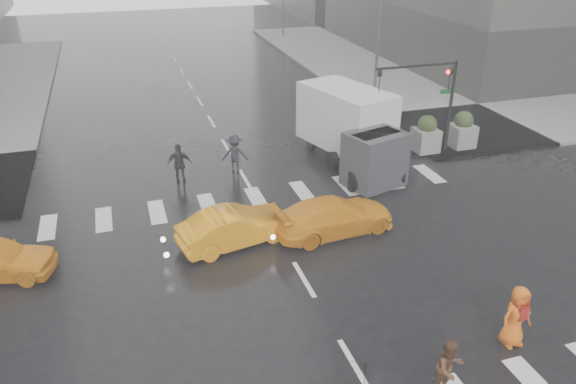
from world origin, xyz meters
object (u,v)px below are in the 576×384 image
object	(u,v)px
box_truck	(353,128)
pedestrian_orange	(516,316)
pedestrian_brown	(449,368)
traffic_signal_pole	(434,90)
taxi_mid	(236,227)

from	to	relation	value
box_truck	pedestrian_orange	bearing A→B (deg)	-109.88
pedestrian_brown	box_truck	size ratio (longest dim) A/B	0.25
pedestrian_brown	box_truck	bearing A→B (deg)	68.12
box_truck	pedestrian_brown	bearing A→B (deg)	-120.65
traffic_signal_pole	taxi_mid	xyz separation A→B (m)	(-10.57, -5.23, -2.55)
traffic_signal_pole	pedestrian_brown	bearing A→B (deg)	-118.32
pedestrian_brown	pedestrian_orange	bearing A→B (deg)	13.36
pedestrian_brown	box_truck	distance (m)	13.92
taxi_mid	box_truck	size ratio (longest dim) A/B	0.63
traffic_signal_pole	pedestrian_orange	world-z (taller)	traffic_signal_pole
pedestrian_brown	taxi_mid	world-z (taller)	pedestrian_brown
box_truck	taxi_mid	bearing A→B (deg)	-158.74
pedestrian_orange	box_truck	distance (m)	12.49
pedestrian_brown	pedestrian_orange	world-z (taller)	pedestrian_orange
pedestrian_orange	taxi_mid	size ratio (longest dim) A/B	0.44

